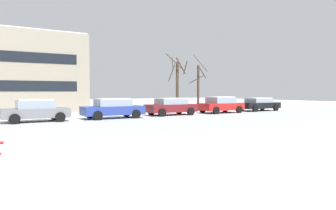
# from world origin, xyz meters

# --- Properties ---
(parked_car_gray) EXTENTS (4.20, 2.16, 1.46)m
(parked_car_gray) POSITION_xyz_m (4.15, 8.77, 0.74)
(parked_car_gray) COLOR slate
(parked_car_gray) RESTS_ON ground
(parked_car_blue) EXTENTS (4.55, 2.07, 1.47)m
(parked_car_blue) POSITION_xyz_m (9.46, 8.48, 0.75)
(parked_car_blue) COLOR #283D93
(parked_car_blue) RESTS_ON ground
(parked_car_maroon) EXTENTS (4.30, 2.10, 1.43)m
(parked_car_maroon) POSITION_xyz_m (14.76, 8.75, 0.73)
(parked_car_maroon) COLOR maroon
(parked_car_maroon) RESTS_ON ground
(parked_car_red) EXTENTS (4.22, 2.22, 1.49)m
(parked_car_red) POSITION_xyz_m (20.07, 8.49, 0.76)
(parked_car_red) COLOR red
(parked_car_red) RESTS_ON ground
(parked_car_black) EXTENTS (4.57, 2.12, 1.32)m
(parked_car_black) POSITION_xyz_m (25.37, 8.66, 0.69)
(parked_car_black) COLOR black
(parked_car_black) RESTS_ON ground
(tree_far_mid) EXTENTS (2.06, 2.07, 5.56)m
(tree_far_mid) POSITION_xyz_m (20.20, 11.96, 2.44)
(tree_far_mid) COLOR #423326
(tree_far_mid) RESTS_ON ground
(tree_far_left) EXTENTS (2.25, 2.04, 5.58)m
(tree_far_left) POSITION_xyz_m (17.61, 11.94, 2.75)
(tree_far_left) COLOR #423326
(tree_far_left) RESTS_ON ground
(building_far_left) EXTENTS (12.29, 11.77, 7.42)m
(building_far_left) POSITION_xyz_m (4.21, 21.84, 3.71)
(building_far_left) COLOR #9E937F
(building_far_left) RESTS_ON ground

